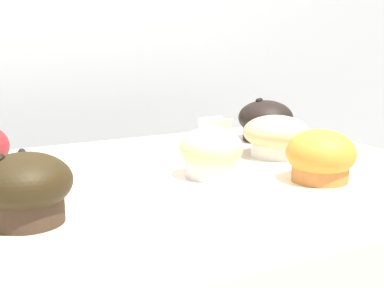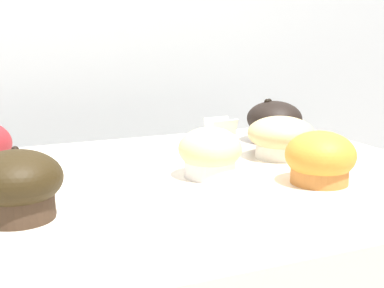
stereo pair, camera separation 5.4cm
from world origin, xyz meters
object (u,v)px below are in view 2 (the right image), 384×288
at_px(muffin_back_left, 17,185).
at_px(muffin_back_right, 320,159).
at_px(muffin_front_left, 274,122).
at_px(muffin_front_right, 281,137).
at_px(muffin_back_center, 210,153).

xyz_separation_m(muffin_back_left, muffin_back_right, (0.42, -0.02, -0.01)).
distance_m(muffin_back_right, muffin_front_left, 0.30).
bearing_deg(muffin_back_right, muffin_back_left, 177.05).
bearing_deg(muffin_front_right, muffin_front_left, 62.11).
xyz_separation_m(muffin_front_left, muffin_front_right, (-0.07, -0.12, -0.00)).
relative_size(muffin_back_left, muffin_front_right, 0.93).
xyz_separation_m(muffin_front_right, muffin_back_center, (-0.17, -0.06, 0.00)).
bearing_deg(muffin_front_left, muffin_back_center, -141.33).
distance_m(muffin_front_right, muffin_back_center, 0.18).
xyz_separation_m(muffin_back_left, muffin_front_right, (0.45, 0.14, -0.00)).
bearing_deg(muffin_front_right, muffin_back_left, -163.25).
relative_size(muffin_front_left, muffin_front_right, 0.94).
bearing_deg(muffin_back_right, muffin_back_center, 143.74).
xyz_separation_m(muffin_back_right, muffin_front_left, (0.10, 0.28, 0.00)).
bearing_deg(muffin_back_center, muffin_front_right, 20.51).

